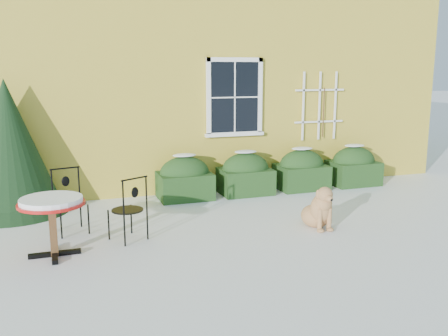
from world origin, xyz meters
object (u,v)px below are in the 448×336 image
object	(u,v)px
bistro_table	(52,208)
patio_chair_far	(69,201)
patio_chair_near	(129,208)
dog	(319,210)
evergreen_shrub	(10,160)

from	to	relation	value
bistro_table	patio_chair_far	xyz separation A→B (m)	(0.26, 1.02, -0.19)
bistro_table	patio_chair_far	world-z (taller)	patio_chair_far
bistro_table	patio_chair_near	world-z (taller)	patio_chair_near
patio_chair_near	dog	xyz separation A→B (m)	(3.02, -0.40, -0.20)
bistro_table	patio_chair_far	bearing A→B (deg)	75.83
bistro_table	patio_chair_near	distance (m)	1.15
evergreen_shrub	dog	xyz separation A→B (m)	(4.79, -2.63, -0.67)
patio_chair_far	patio_chair_near	bearing A→B (deg)	-53.34
patio_chair_near	bistro_table	bearing A→B (deg)	-11.06
bistro_table	dog	bearing A→B (deg)	-1.24
patio_chair_near	patio_chair_far	bearing A→B (deg)	-67.28
patio_chair_near	dog	size ratio (longest dim) A/B	1.20
evergreen_shrub	bistro_table	bearing A→B (deg)	-74.89
evergreen_shrub	patio_chair_far	distance (m)	1.84
bistro_table	dog	world-z (taller)	bistro_table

